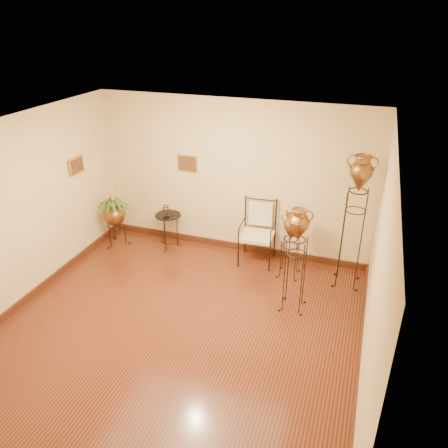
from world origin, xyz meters
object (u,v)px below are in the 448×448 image
(amphora_tall, at_px, (354,221))
(amphora_mid, at_px, (296,260))
(side_table, at_px, (169,230))
(planter_urn, at_px, (114,213))
(armchair, at_px, (257,234))

(amphora_tall, bearing_deg, amphora_mid, -127.08)
(amphora_tall, height_order, side_table, amphora_tall)
(amphora_mid, height_order, planter_urn, amphora_mid)
(side_table, bearing_deg, amphora_tall, -3.02)
(amphora_mid, bearing_deg, side_table, 156.71)
(amphora_tall, distance_m, planter_urn, 4.33)
(planter_urn, bearing_deg, armchair, 4.83)
(amphora_tall, xyz_separation_m, armchair, (-1.58, 0.17, -0.57))
(armchair, xyz_separation_m, side_table, (-1.72, 0.00, -0.22))
(planter_urn, bearing_deg, amphora_tall, 0.75)
(amphora_mid, distance_m, planter_urn, 3.70)
(armchair, bearing_deg, side_table, 176.25)
(amphora_mid, xyz_separation_m, armchair, (-0.87, 1.11, -0.27))
(planter_urn, height_order, side_table, planter_urn)
(amphora_mid, height_order, armchair, amphora_mid)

